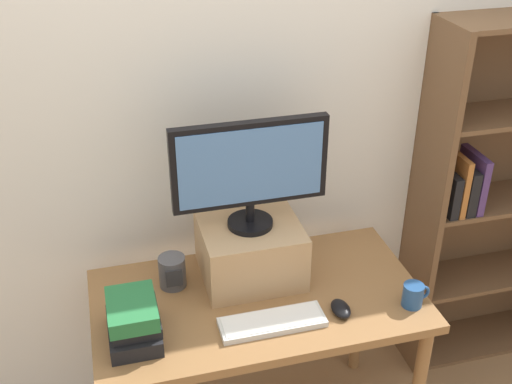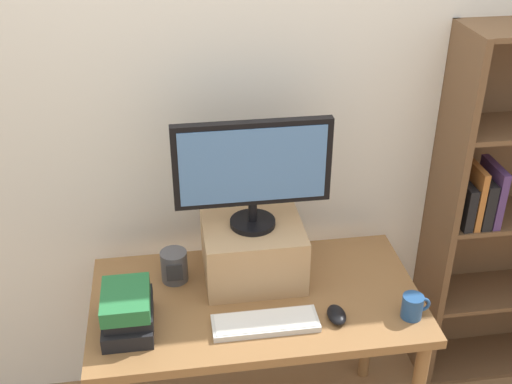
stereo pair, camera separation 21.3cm
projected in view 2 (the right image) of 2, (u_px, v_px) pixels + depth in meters
back_wall at (238, 106)px, 2.46m from camera, size 7.00×0.08×2.60m
desk at (256, 316)px, 2.38m from camera, size 1.19×0.65×0.74m
riser_box at (253, 250)px, 2.40m from camera, size 0.37×0.33×0.22m
computer_monitor at (253, 169)px, 2.23m from camera, size 0.56×0.17×0.41m
keyboard at (265, 323)px, 2.19m from camera, size 0.37×0.12×0.02m
computer_mouse at (337, 315)px, 2.22m from camera, size 0.06×0.10×0.04m
book_stack at (128, 311)px, 2.15m from camera, size 0.17×0.24×0.16m
coffee_mug at (413, 306)px, 2.22m from camera, size 0.10×0.07×0.09m
desk_speaker at (174, 266)px, 2.39m from camera, size 0.10×0.10×0.12m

